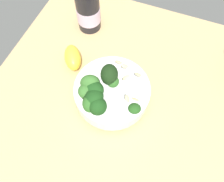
% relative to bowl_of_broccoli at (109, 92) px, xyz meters
% --- Properties ---
extents(ground_plane, '(0.70, 0.70, 0.04)m').
position_rel_bowl_of_broccoli_xyz_m(ground_plane, '(0.04, 0.01, -0.06)').
color(ground_plane, tan).
extents(bowl_of_broccoli, '(0.18, 0.18, 0.10)m').
position_rel_bowl_of_broccoli_xyz_m(bowl_of_broccoli, '(0.00, 0.00, 0.00)').
color(bowl_of_broccoli, white).
rests_on(bowl_of_broccoli, ground_plane).
extents(lemon_wedge, '(0.08, 0.09, 0.05)m').
position_rel_bowl_of_broccoli_xyz_m(lemon_wedge, '(-0.13, 0.07, -0.02)').
color(lemon_wedge, yellow).
rests_on(lemon_wedge, ground_plane).
extents(bottle_short, '(0.07, 0.07, 0.15)m').
position_rel_bowl_of_broccoli_xyz_m(bottle_short, '(-0.14, 0.21, 0.02)').
color(bottle_short, black).
rests_on(bottle_short, ground_plane).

